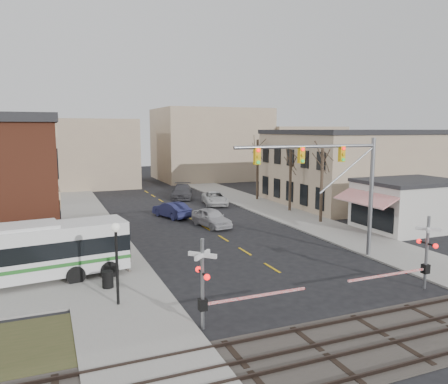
# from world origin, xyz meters

# --- Properties ---
(ground) EXTENTS (160.00, 160.00, 0.00)m
(ground) POSITION_xyz_m (0.00, 0.00, 0.00)
(ground) COLOR black
(ground) RESTS_ON ground
(sidewalk_west) EXTENTS (5.00, 60.00, 0.12)m
(sidewalk_west) POSITION_xyz_m (-9.50, 20.00, 0.06)
(sidewalk_west) COLOR gray
(sidewalk_west) RESTS_ON ground
(sidewalk_east) EXTENTS (5.00, 60.00, 0.12)m
(sidewalk_east) POSITION_xyz_m (9.50, 20.00, 0.06)
(sidewalk_east) COLOR gray
(sidewalk_east) RESTS_ON ground
(ballast_strip) EXTENTS (160.00, 5.00, 0.06)m
(ballast_strip) POSITION_xyz_m (0.00, -8.00, 0.03)
(ballast_strip) COLOR #332D28
(ballast_strip) RESTS_ON ground
(rail_tracks) EXTENTS (160.00, 3.91, 0.14)m
(rail_tracks) POSITION_xyz_m (0.00, -8.00, 0.12)
(rail_tracks) COLOR #2D231E
(rail_tracks) RESTS_ON ground
(tan_building) EXTENTS (20.30, 15.30, 8.50)m
(tan_building) POSITION_xyz_m (22.00, 20.00, 4.26)
(tan_building) COLOR tan
(tan_building) RESTS_ON ground
(awning_shop) EXTENTS (9.74, 6.20, 4.30)m
(awning_shop) POSITION_xyz_m (15.97, 7.00, 2.16)
(awning_shop) COLOR beige
(awning_shop) RESTS_ON ground
(tree_east_a) EXTENTS (0.28, 0.28, 6.75)m
(tree_east_a) POSITION_xyz_m (10.50, 12.00, 3.50)
(tree_east_a) COLOR #382B21
(tree_east_a) RESTS_ON sidewalk_east
(tree_east_b) EXTENTS (0.28, 0.28, 6.30)m
(tree_east_b) POSITION_xyz_m (10.80, 18.00, 3.27)
(tree_east_b) COLOR #382B21
(tree_east_b) RESTS_ON sidewalk_east
(tree_east_c) EXTENTS (0.28, 0.28, 7.20)m
(tree_east_c) POSITION_xyz_m (11.00, 26.00, 3.72)
(tree_east_c) COLOR #382B21
(tree_east_c) RESTS_ON sidewalk_east
(transit_bus) EXTENTS (12.73, 4.18, 3.22)m
(transit_bus) POSITION_xyz_m (-14.72, 4.57, 1.82)
(transit_bus) COLOR silver
(transit_bus) RESTS_ON ground
(traffic_signal_mast) EXTENTS (10.12, 0.30, 8.00)m
(traffic_signal_mast) POSITION_xyz_m (4.46, 1.73, 5.75)
(traffic_signal_mast) COLOR gray
(traffic_signal_mast) RESTS_ON ground
(rr_crossing_west) EXTENTS (5.60, 1.36, 4.00)m
(rr_crossing_west) POSITION_xyz_m (-6.35, -4.23, 1.97)
(rr_crossing_west) COLOR gray
(rr_crossing_west) RESTS_ON ground
(rr_crossing_east) EXTENTS (5.60, 1.36, 4.00)m
(rr_crossing_east) POSITION_xyz_m (5.53, -4.23, 1.97)
(rr_crossing_east) COLOR gray
(rr_crossing_east) RESTS_ON ground
(street_lamp) EXTENTS (0.44, 0.44, 4.03)m
(street_lamp) POSITION_xyz_m (-9.78, -0.40, 3.03)
(street_lamp) COLOR black
(street_lamp) RESTS_ON sidewalk_west
(trash_bin) EXTENTS (0.60, 0.60, 0.90)m
(trash_bin) POSITION_xyz_m (-9.93, 2.12, 0.57)
(trash_bin) COLOR black
(trash_bin) RESTS_ON sidewalk_west
(car_a) EXTENTS (2.68, 5.01, 1.62)m
(car_a) POSITION_xyz_m (0.64, 14.36, 0.81)
(car_a) COLOR #A7A6AB
(car_a) RESTS_ON ground
(car_b) EXTENTS (2.99, 4.98, 1.55)m
(car_b) POSITION_xyz_m (-1.55, 19.56, 0.78)
(car_b) COLOR #1B1D43
(car_b) RESTS_ON ground
(car_c) EXTENTS (3.42, 5.67, 1.47)m
(car_c) POSITION_xyz_m (5.00, 24.76, 0.74)
(car_c) COLOR #BBBBBB
(car_c) RESTS_ON ground
(car_d) EXTENTS (4.22, 6.40, 1.72)m
(car_d) POSITION_xyz_m (2.91, 30.71, 0.86)
(car_d) COLOR #38383C
(car_d) RESTS_ON ground
(pedestrian_near) EXTENTS (0.68, 0.83, 1.94)m
(pedestrian_near) POSITION_xyz_m (-8.44, 4.54, 1.09)
(pedestrian_near) COLOR #5D524A
(pedestrian_near) RESTS_ON sidewalk_west
(pedestrian_far) EXTENTS (1.00, 1.00, 1.64)m
(pedestrian_far) POSITION_xyz_m (-10.98, 6.99, 0.94)
(pedestrian_far) COLOR #333E59
(pedestrian_far) RESTS_ON sidewalk_west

